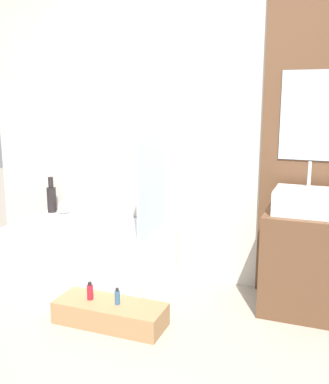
% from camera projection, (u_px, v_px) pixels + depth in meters
% --- Properties ---
extents(ground_plane, '(12.00, 12.00, 0.00)m').
position_uv_depth(ground_plane, '(125.00, 382.00, 2.51)').
color(ground_plane, gray).
extents(wall_tiled_back, '(4.20, 0.06, 2.60)m').
position_uv_depth(wall_tiled_back, '(207.00, 130.00, 3.68)').
color(wall_tiled_back, '#B7B2A8').
rests_on(wall_tiled_back, ground_plane).
extents(wall_wood_accent, '(0.76, 0.04, 2.60)m').
position_uv_depth(wall_wood_accent, '(313.00, 132.00, 3.34)').
color(wall_wood_accent, brown).
rests_on(wall_wood_accent, ground_plane).
extents(bathtub, '(1.30, 0.75, 0.50)m').
position_uv_depth(bathtub, '(89.00, 254.00, 3.83)').
color(bathtub, white).
rests_on(bathtub, ground_plane).
extents(glass_shower_screen, '(0.01, 0.52, 1.14)m').
position_uv_depth(glass_shower_screen, '(152.00, 164.00, 3.35)').
color(glass_shower_screen, silver).
rests_on(glass_shower_screen, bathtub).
extents(wooden_step_bench, '(0.78, 0.30, 0.16)m').
position_uv_depth(wooden_step_bench, '(110.00, 313.00, 3.14)').
color(wooden_step_bench, '#997047').
rests_on(wooden_step_bench, ground_plane).
extents(vanity_cabinet, '(0.57, 0.50, 0.75)m').
position_uv_depth(vanity_cabinet, '(303.00, 263.00, 3.29)').
color(vanity_cabinet, brown).
rests_on(vanity_cabinet, ground_plane).
extents(sink, '(0.45, 0.37, 0.36)m').
position_uv_depth(sink, '(307.00, 202.00, 3.19)').
color(sink, white).
rests_on(sink, vanity_cabinet).
extents(vase_tall_dark, '(0.08, 0.08, 0.33)m').
position_uv_depth(vase_tall_dark, '(52.00, 198.00, 4.21)').
color(vase_tall_dark, black).
rests_on(vase_tall_dark, bathtub).
extents(vase_round_light, '(0.11, 0.11, 0.11)m').
position_uv_depth(vase_round_light, '(64.00, 208.00, 4.16)').
color(vase_round_light, silver).
rests_on(vase_round_light, bathtub).
extents(bottle_soap_primary, '(0.04, 0.04, 0.13)m').
position_uv_depth(bottle_soap_primary, '(90.00, 292.00, 3.17)').
color(bottle_soap_primary, '#B21928').
rests_on(bottle_soap_primary, wooden_step_bench).
extents(bottle_soap_secondary, '(0.04, 0.04, 0.12)m').
position_uv_depth(bottle_soap_secondary, '(117.00, 297.00, 3.09)').
color(bottle_soap_secondary, '#2D567A').
rests_on(bottle_soap_secondary, wooden_step_bench).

